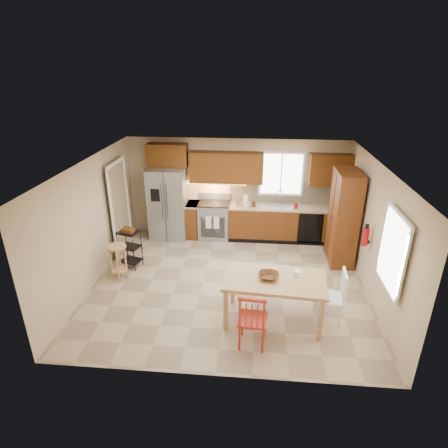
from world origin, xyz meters
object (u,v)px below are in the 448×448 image
at_px(pantry, 343,218).
at_px(dining_table, 274,300).
at_px(chair_red, 253,318).
at_px(range_stove, 214,220).
at_px(fire_extinguisher, 365,237).
at_px(bar_stool, 119,263).
at_px(utility_cart, 130,249).
at_px(table_bowl, 269,278).
at_px(table_jar, 297,275).
at_px(soap_bottle, 296,205).
at_px(refrigerator, 168,203).
at_px(chair_white, 330,297).

relative_size(pantry, dining_table, 1.23).
height_order(pantry, chair_red, pantry).
height_order(range_stove, fire_extinguisher, fire_extinguisher).
height_order(bar_stool, utility_cart, utility_cart).
relative_size(range_stove, table_bowl, 2.67).
bearing_deg(pantry, table_jar, -118.28).
bearing_deg(soap_bottle, pantry, -43.45).
relative_size(pantry, fire_extinguisher, 5.83).
xyz_separation_m(refrigerator, fire_extinguisher, (4.33, -1.98, 0.19)).
bearing_deg(soap_bottle, table_jar, -94.43).
bearing_deg(chair_red, utility_cart, 144.77).
bearing_deg(soap_bottle, bar_stool, -150.23).
relative_size(chair_red, chair_white, 1.00).
bearing_deg(dining_table, utility_cart, 156.77).
bearing_deg(chair_white, refrigerator, 52.28).
distance_m(refrigerator, range_stove, 1.24).
distance_m(chair_red, chair_white, 1.48).
height_order(pantry, chair_white, pantry).
height_order(pantry, utility_cart, pantry).
height_order(pantry, table_bowl, pantry).
distance_m(pantry, chair_red, 3.58).
bearing_deg(chair_red, refrigerator, 124.18).
bearing_deg(chair_white, dining_table, 97.56).
relative_size(pantry, utility_cart, 2.40).
bearing_deg(range_stove, chair_white, -54.00).
distance_m(range_stove, table_bowl, 3.58).
distance_m(chair_white, bar_stool, 4.22).
relative_size(refrigerator, fire_extinguisher, 5.06).
distance_m(refrigerator, chair_red, 4.50).
xyz_separation_m(fire_extinguisher, bar_stool, (-4.91, -0.20, -0.71)).
bearing_deg(pantry, dining_table, -123.98).
bearing_deg(refrigerator, table_jar, -46.89).
bearing_deg(table_jar, dining_table, -164.05).
distance_m(range_stove, dining_table, 3.60).
relative_size(pantry, chair_white, 2.10).
bearing_deg(utility_cart, pantry, 25.89).
relative_size(range_stove, table_jar, 5.79).
xyz_separation_m(chair_red, table_bowl, (0.24, 0.65, 0.34)).
bearing_deg(chair_white, bar_stool, 80.53).
bearing_deg(chair_white, range_stove, 40.55).
distance_m(soap_bottle, fire_extinguisher, 2.27).
bearing_deg(table_bowl, fire_extinguisher, 34.19).
height_order(fire_extinguisher, bar_stool, fire_extinguisher).
relative_size(table_bowl, bar_stool, 0.44).
bearing_deg(chair_red, range_stove, 109.63).
bearing_deg(table_jar, fire_extinguisher, 39.92).
relative_size(soap_bottle, chair_white, 0.19).
bearing_deg(table_bowl, table_jar, 12.53).
relative_size(soap_bottle, pantry, 0.09).
distance_m(refrigerator, soap_bottle, 3.18).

